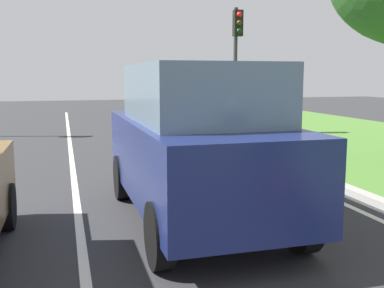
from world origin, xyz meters
TOP-DOWN VIEW (x-y plane):
  - ground_plane at (0.00, 14.00)m, footprint 60.00×60.00m
  - lane_line_center at (-0.70, 14.00)m, footprint 0.12×32.00m
  - lane_line_right_edge at (3.60, 14.00)m, footprint 0.12×32.00m
  - grass_verge_right at (8.50, 14.00)m, footprint 9.00×48.00m
  - curb_right at (4.10, 14.00)m, footprint 0.24×48.00m
  - car_suv_ahead at (0.97, 8.32)m, footprint 2.01×4.52m
  - traffic_light_near_right at (5.18, 17.68)m, footprint 0.32×0.50m

SIDE VIEW (x-z plane):
  - ground_plane at x=0.00m, z-range 0.00..0.00m
  - lane_line_center at x=-0.70m, z-range 0.00..0.01m
  - lane_line_right_edge at x=3.60m, z-range 0.00..0.01m
  - grass_verge_right at x=8.50m, z-range 0.00..0.06m
  - curb_right at x=4.10m, z-range 0.00..0.12m
  - car_suv_ahead at x=0.97m, z-range 0.03..2.31m
  - traffic_light_near_right at x=5.18m, z-range 0.87..5.39m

